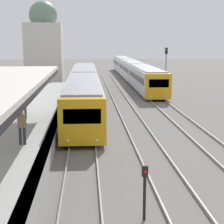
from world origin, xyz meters
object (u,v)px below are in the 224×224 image
Objects in this scene: train_near at (84,86)px; signal_post_near at (145,187)px; train_far at (132,69)px; person_on_platform at (22,125)px; signal_mast_far at (166,65)px.

train_near reaches higher than signal_post_near.
train_near is 16.96× the size of signal_post_near.
train_far is 23.21× the size of signal_post_near.
signal_mast_far is (12.05, 23.88, 1.38)m from person_on_platform.
signal_mast_far reaches higher than train_near.
signal_post_near is 0.37× the size of signal_mast_far.
train_far is at bearing 97.26° from signal_mast_far.
train_near reaches higher than person_on_platform.
person_on_platform is 26.78m from signal_mast_far.
signal_mast_far is (1.99, -15.58, 1.63)m from train_far.
signal_mast_far reaches higher than person_on_platform.
person_on_platform is 17.96m from train_near.
signal_post_near is 31.15m from signal_mast_far.
person_on_platform reaches higher than signal_post_near.
signal_post_near is (-5.09, -45.84, -0.43)m from train_far.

